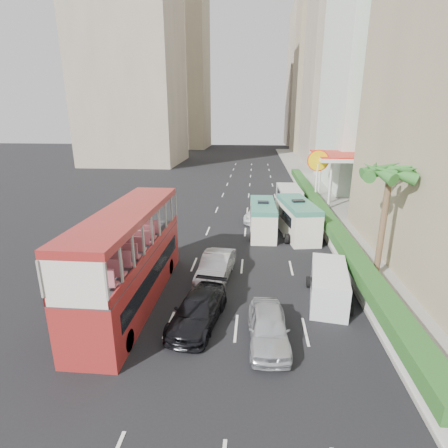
# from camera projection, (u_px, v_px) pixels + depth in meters

# --- Properties ---
(ground_plane) EXTENTS (200.00, 200.00, 0.00)m
(ground_plane) POSITION_uv_depth(u_px,v_px,m) (246.00, 306.00, 18.21)
(ground_plane) COLOR black
(ground_plane) RESTS_ON ground
(double_decker_bus) EXTENTS (2.50, 11.00, 5.06)m
(double_decker_bus) POSITION_uv_depth(u_px,v_px,m) (130.00, 257.00, 17.95)
(double_decker_bus) COLOR maroon
(double_decker_bus) RESTS_ON ground
(car_silver_lane_a) EXTENTS (2.15, 4.88, 1.56)m
(car_silver_lane_a) POSITION_uv_depth(u_px,v_px,m) (216.00, 279.00, 21.24)
(car_silver_lane_a) COLOR silver
(car_silver_lane_a) RESTS_ON ground
(car_silver_lane_b) EXTENTS (1.90, 4.34, 1.46)m
(car_silver_lane_b) POSITION_uv_depth(u_px,v_px,m) (268.00, 342.00, 15.37)
(car_silver_lane_b) COLOR silver
(car_silver_lane_b) RESTS_ON ground
(car_black) EXTENTS (2.73, 5.10, 1.41)m
(car_black) POSITION_uv_depth(u_px,v_px,m) (198.00, 323.00, 16.73)
(car_black) COLOR black
(car_black) RESTS_ON ground
(van_asset) EXTENTS (3.26, 5.37, 1.39)m
(van_asset) POSITION_uv_depth(u_px,v_px,m) (260.00, 221.00, 32.77)
(van_asset) COLOR silver
(van_asset) RESTS_ON ground
(minibus_near) EXTENTS (2.14, 5.97, 2.62)m
(minibus_near) POSITION_uv_depth(u_px,v_px,m) (263.00, 218.00, 28.93)
(minibus_near) COLOR silver
(minibus_near) RESTS_ON ground
(minibus_far) EXTENTS (3.14, 6.63, 2.82)m
(minibus_far) POSITION_uv_depth(u_px,v_px,m) (297.00, 219.00, 28.53)
(minibus_far) COLOR silver
(minibus_far) RESTS_ON ground
(panel_van_near) EXTENTS (2.46, 4.69, 1.79)m
(panel_van_near) POSITION_uv_depth(u_px,v_px,m) (329.00, 285.00, 18.55)
(panel_van_near) COLOR silver
(panel_van_near) RESTS_ON ground
(panel_van_far) EXTENTS (2.41, 5.58, 2.20)m
(panel_van_far) POSITION_uv_depth(u_px,v_px,m) (289.00, 198.00, 37.06)
(panel_van_far) COLOR silver
(panel_van_far) RESTS_ON ground
(sidewalk) EXTENTS (6.00, 120.00, 0.18)m
(sidewalk) POSITION_uv_depth(u_px,v_px,m) (328.00, 198.00, 41.17)
(sidewalk) COLOR #99968C
(sidewalk) RESTS_ON ground
(kerb_wall) EXTENTS (0.30, 44.00, 1.00)m
(kerb_wall) POSITION_uv_depth(u_px,v_px,m) (321.00, 220.00, 30.78)
(kerb_wall) COLOR silver
(kerb_wall) RESTS_ON sidewalk
(hedge) EXTENTS (1.10, 44.00, 0.70)m
(hedge) POSITION_uv_depth(u_px,v_px,m) (322.00, 210.00, 30.52)
(hedge) COLOR #2D6626
(hedge) RESTS_ON kerb_wall
(palm_tree) EXTENTS (0.36, 0.36, 6.40)m
(palm_tree) POSITION_uv_depth(u_px,v_px,m) (383.00, 225.00, 20.33)
(palm_tree) COLOR brown
(palm_tree) RESTS_ON sidewalk
(shell_station) EXTENTS (6.50, 8.00, 5.50)m
(shell_station) POSITION_uv_depth(u_px,v_px,m) (343.00, 179.00, 38.39)
(shell_station) COLOR silver
(shell_station) RESTS_ON ground
(tower_mid) EXTENTS (16.00, 16.00, 50.00)m
(tower_mid) POSITION_uv_depth(u_px,v_px,m) (355.00, 26.00, 64.27)
(tower_mid) COLOR tan
(tower_mid) RESTS_ON ground
(tower_far_a) EXTENTS (14.00, 14.00, 44.00)m
(tower_far_a) POSITION_uv_depth(u_px,v_px,m) (324.00, 63.00, 88.06)
(tower_far_a) COLOR tan
(tower_far_a) RESTS_ON ground
(tower_far_b) EXTENTS (14.00, 14.00, 40.00)m
(tower_far_b) POSITION_uv_depth(u_px,v_px,m) (311.00, 79.00, 109.56)
(tower_far_b) COLOR tan
(tower_far_b) RESTS_ON ground
(tower_left_a) EXTENTS (18.00, 18.00, 52.00)m
(tower_left_a) POSITION_uv_depth(u_px,v_px,m) (128.00, 21.00, 64.67)
(tower_left_a) COLOR tan
(tower_left_a) RESTS_ON ground
(tower_left_b) EXTENTS (16.00, 16.00, 46.00)m
(tower_left_b) POSITION_uv_depth(u_px,v_px,m) (179.00, 64.00, 98.65)
(tower_left_b) COLOR tan
(tower_left_b) RESTS_ON ground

